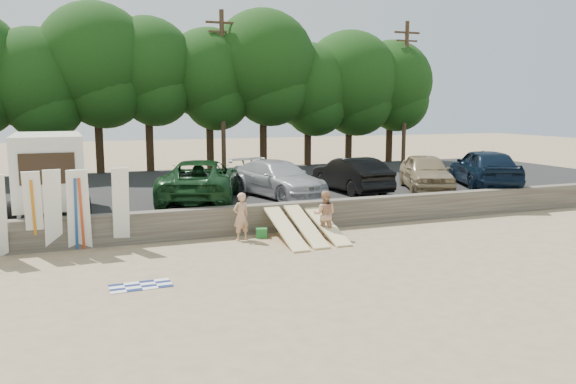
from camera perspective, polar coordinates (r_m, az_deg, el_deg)
name	(u,v)px	position (r m, az deg, el deg)	size (l,w,h in m)	color
ground	(292,253)	(17.12, 0.44, -6.20)	(120.00, 120.00, 0.00)	tan
seawall	(261,218)	(19.76, -2.72, -2.70)	(44.00, 0.50, 1.00)	#6B6356
parking_lot	(212,192)	(26.91, -7.70, -0.03)	(44.00, 14.50, 0.70)	#282828
treeline	(177,72)	(33.42, -11.25, 11.84)	(33.52, 6.83, 9.41)	#382616
utility_poles	(223,88)	(32.43, -6.65, 10.46)	(25.80, 0.26, 9.00)	#473321
box_trailer	(49,169)	(21.12, -23.14, 2.15)	(2.57, 4.41, 2.76)	beige
car_1	(200,181)	(22.23, -8.90, 1.16)	(2.73, 5.93, 1.65)	#133519
car_2	(278,179)	(23.19, -1.02, 1.36)	(2.07, 5.08, 1.47)	#B0B1B6
car_3	(351,175)	(24.55, 6.43, 1.76)	(1.60, 4.59, 1.51)	black
car_4	(426,172)	(25.81, 13.82, 1.99)	(1.88, 4.67, 1.59)	#978260
car_5	(484,168)	(27.43, 19.27, 2.36)	(2.13, 5.30, 1.80)	black
surfboard_upright_4	(34,212)	(18.37, -24.42, -1.91)	(0.50, 0.06, 2.60)	white
surfboard_upright_5	(53,211)	(18.30, -22.78, -1.80)	(0.50, 0.06, 2.60)	white
surfboard_upright_6	(76,210)	(18.20, -20.76, -1.77)	(0.50, 0.06, 2.60)	white
surfboard_upright_7	(81,210)	(18.20, -20.26, -1.73)	(0.50, 0.06, 2.60)	white
surfboard_upright_8	(121,207)	(18.28, -16.62, -1.51)	(0.50, 0.06, 2.60)	white
surfboard_low_0	(285,228)	(18.33, -0.28, -3.67)	(0.56, 3.00, 0.07)	#F7E09C
surfboard_low_1	(305,225)	(18.68, 1.72, -3.35)	(0.56, 3.00, 0.07)	#F7E09C
surfboard_low_2	(326,225)	(19.05, 3.86, -3.34)	(0.56, 3.00, 0.07)	#F7E09C
beachgoer_a	(241,217)	(18.57, -4.79, -2.51)	(0.58, 0.38, 1.60)	tan
beachgoer_b	(325,214)	(18.90, 3.74, -2.28)	(0.78, 0.61, 1.61)	tan
cooler	(262,233)	(19.04, -2.70, -4.18)	(0.38, 0.30, 0.32)	#227D32
gear_bag	(284,232)	(19.39, -0.40, -4.08)	(0.30, 0.25, 0.22)	orange
beach_towel	(141,286)	(14.54, -14.73, -9.19)	(1.50, 1.50, 0.00)	white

